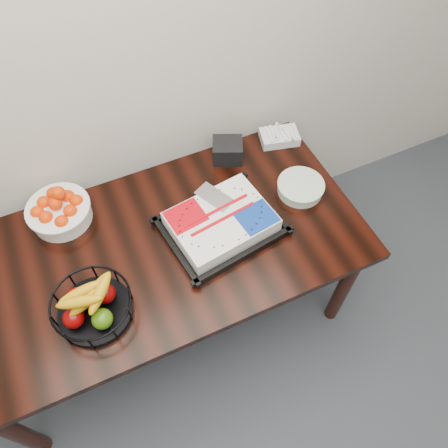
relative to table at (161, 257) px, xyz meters
name	(u,v)px	position (x,y,z in m)	size (l,w,h in m)	color
table	(161,257)	(0.00, 0.00, 0.00)	(1.80, 0.90, 0.75)	black
cake_tray	(221,223)	(0.29, -0.03, 0.13)	(0.53, 0.44, 0.10)	black
tangerine_bowl	(58,208)	(-0.34, 0.32, 0.16)	(0.28, 0.28, 0.18)	white
fruit_basket	(92,306)	(-0.33, -0.18, 0.15)	(0.31, 0.31, 0.17)	black
plate_stack	(300,187)	(0.72, 0.01, 0.11)	(0.22, 0.22, 0.05)	white
fork_bag	(279,137)	(0.79, 0.35, 0.11)	(0.22, 0.17, 0.06)	silver
napkin_box	(228,151)	(0.49, 0.35, 0.14)	(0.15, 0.12, 0.10)	black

